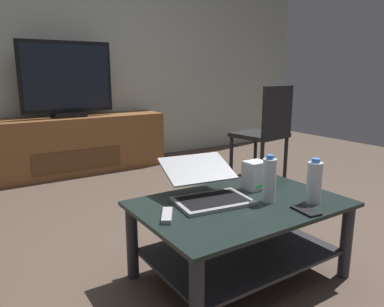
# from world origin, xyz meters

# --- Properties ---
(ground_plane) EXTENTS (7.68, 7.68, 0.00)m
(ground_plane) POSITION_xyz_m (0.00, 0.00, 0.00)
(ground_plane) COLOR #4C3D33
(back_wall) EXTENTS (6.40, 0.12, 2.80)m
(back_wall) POSITION_xyz_m (0.00, 2.59, 1.40)
(back_wall) COLOR #A8B2A8
(back_wall) RESTS_ON ground
(coffee_table) EXTENTS (1.02, 0.69, 0.41)m
(coffee_table) POSITION_xyz_m (-0.06, -0.25, 0.28)
(coffee_table) COLOR black
(coffee_table) RESTS_ON ground
(media_cabinet) EXTENTS (1.96, 0.48, 0.59)m
(media_cabinet) POSITION_xyz_m (-0.22, 2.27, 0.30)
(media_cabinet) COLOR brown
(media_cabinet) RESTS_ON ground
(television) EXTENTS (0.91, 0.20, 0.76)m
(television) POSITION_xyz_m (-0.22, 2.25, 0.96)
(television) COLOR black
(television) RESTS_ON media_cabinet
(dining_chair) EXTENTS (0.50, 0.50, 0.92)m
(dining_chair) POSITION_xyz_m (1.29, 0.94, 0.51)
(dining_chair) COLOR black
(dining_chair) RESTS_ON ground
(laptop) EXTENTS (0.42, 0.46, 0.19)m
(laptop) POSITION_xyz_m (-0.17, -0.12, 0.47)
(laptop) COLOR gray
(laptop) RESTS_ON coffee_table
(router_box) EXTENTS (0.12, 0.10, 0.15)m
(router_box) POSITION_xyz_m (0.15, -0.13, 0.49)
(router_box) COLOR silver
(router_box) RESTS_ON coffee_table
(water_bottle_near) EXTENTS (0.07, 0.07, 0.22)m
(water_bottle_near) POSITION_xyz_m (0.24, -0.45, 0.52)
(water_bottle_near) COLOR silver
(water_bottle_near) RESTS_ON coffee_table
(water_bottle_far) EXTENTS (0.07, 0.07, 0.24)m
(water_bottle_far) POSITION_xyz_m (0.06, -0.32, 0.52)
(water_bottle_far) COLOR silver
(water_bottle_far) RESTS_ON coffee_table
(cell_phone) EXTENTS (0.09, 0.15, 0.01)m
(cell_phone) POSITION_xyz_m (0.11, -0.51, 0.42)
(cell_phone) COLOR black
(cell_phone) RESTS_ON coffee_table
(tv_remote) EXTENTS (0.12, 0.16, 0.02)m
(tv_remote) POSITION_xyz_m (-0.46, -0.22, 0.42)
(tv_remote) COLOR #99999E
(tv_remote) RESTS_ON coffee_table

